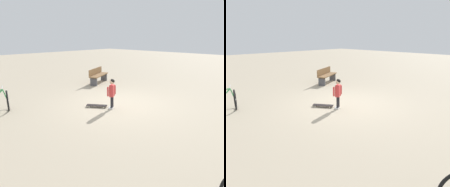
# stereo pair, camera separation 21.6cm
# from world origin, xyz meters

# --- Properties ---
(ground_plane) EXTENTS (50.00, 50.00, 0.00)m
(ground_plane) POSITION_xyz_m (0.00, 0.00, 0.00)
(ground_plane) COLOR tan
(child_person) EXTENTS (0.25, 0.41, 1.06)m
(child_person) POSITION_xyz_m (0.18, -0.57, 0.66)
(child_person) COLOR black
(child_person) RESTS_ON ground
(skateboard) EXTENTS (0.71, 0.58, 0.07)m
(skateboard) POSITION_xyz_m (-0.32, -0.84, 0.06)
(skateboard) COLOR black
(skateboard) RESTS_ON ground
(street_bench) EXTENTS (1.06, 1.64, 0.80)m
(street_bench) POSITION_xyz_m (-3.16, 1.83, 0.42)
(street_bench) COLOR brown
(street_bench) RESTS_ON ground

